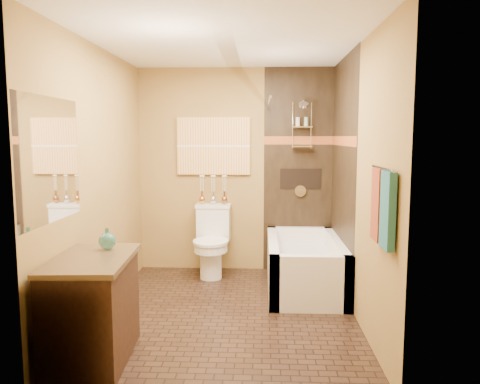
# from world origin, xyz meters

# --- Properties ---
(floor) EXTENTS (3.00, 3.00, 0.00)m
(floor) POSITION_xyz_m (0.00, 0.00, 0.00)
(floor) COLOR black
(floor) RESTS_ON ground
(wall_left) EXTENTS (0.02, 3.00, 2.50)m
(wall_left) POSITION_xyz_m (-1.20, 0.00, 1.25)
(wall_left) COLOR olive
(wall_left) RESTS_ON floor
(wall_right) EXTENTS (0.02, 3.00, 2.50)m
(wall_right) POSITION_xyz_m (1.20, 0.00, 1.25)
(wall_right) COLOR olive
(wall_right) RESTS_ON floor
(wall_back) EXTENTS (2.40, 0.02, 2.50)m
(wall_back) POSITION_xyz_m (0.00, 1.50, 1.25)
(wall_back) COLOR olive
(wall_back) RESTS_ON floor
(wall_front) EXTENTS (2.40, 0.02, 2.50)m
(wall_front) POSITION_xyz_m (0.00, -1.50, 1.25)
(wall_front) COLOR olive
(wall_front) RESTS_ON floor
(ceiling) EXTENTS (3.00, 3.00, 0.00)m
(ceiling) POSITION_xyz_m (0.00, 0.00, 2.50)
(ceiling) COLOR silver
(ceiling) RESTS_ON wall_back
(alcove_tile_back) EXTENTS (0.85, 0.01, 2.50)m
(alcove_tile_back) POSITION_xyz_m (0.78, 1.49, 1.25)
(alcove_tile_back) COLOR black
(alcove_tile_back) RESTS_ON wall_back
(alcove_tile_right) EXTENTS (0.01, 1.50, 2.50)m
(alcove_tile_right) POSITION_xyz_m (1.19, 0.75, 1.25)
(alcove_tile_right) COLOR black
(alcove_tile_right) RESTS_ON wall_right
(mosaic_band_back) EXTENTS (0.85, 0.01, 0.10)m
(mosaic_band_back) POSITION_xyz_m (0.78, 1.48, 1.62)
(mosaic_band_back) COLOR maroon
(mosaic_band_back) RESTS_ON alcove_tile_back
(mosaic_band_right) EXTENTS (0.01, 1.50, 0.10)m
(mosaic_band_right) POSITION_xyz_m (1.18, 0.75, 1.62)
(mosaic_band_right) COLOR maroon
(mosaic_band_right) RESTS_ON alcove_tile_right
(alcove_niche) EXTENTS (0.50, 0.01, 0.25)m
(alcove_niche) POSITION_xyz_m (0.80, 1.48, 1.15)
(alcove_niche) COLOR black
(alcove_niche) RESTS_ON alcove_tile_back
(shower_fixtures) EXTENTS (0.24, 0.33, 1.16)m
(shower_fixtures) POSITION_xyz_m (0.80, 1.38, 1.67)
(shower_fixtures) COLOR silver
(shower_fixtures) RESTS_ON floor
(curtain_rod) EXTENTS (0.03, 1.55, 0.03)m
(curtain_rod) POSITION_xyz_m (0.40, 0.75, 2.02)
(curtain_rod) COLOR silver
(curtain_rod) RESTS_ON wall_back
(towel_bar) EXTENTS (0.02, 0.55, 0.02)m
(towel_bar) POSITION_xyz_m (1.15, -1.05, 1.45)
(towel_bar) COLOR silver
(towel_bar) RESTS_ON wall_right
(towel_teal) EXTENTS (0.05, 0.22, 0.52)m
(towel_teal) POSITION_xyz_m (1.16, -1.18, 1.18)
(towel_teal) COLOR #1E5264
(towel_teal) RESTS_ON towel_bar
(towel_rust) EXTENTS (0.05, 0.22, 0.52)m
(towel_rust) POSITION_xyz_m (1.16, -0.92, 1.18)
(towel_rust) COLOR maroon
(towel_rust) RESTS_ON towel_bar
(sunset_painting) EXTENTS (0.90, 0.04, 0.70)m
(sunset_painting) POSITION_xyz_m (-0.27, 1.48, 1.55)
(sunset_painting) COLOR orange
(sunset_painting) RESTS_ON wall_back
(vanity_mirror) EXTENTS (0.01, 1.00, 0.90)m
(vanity_mirror) POSITION_xyz_m (-1.19, -1.00, 1.50)
(vanity_mirror) COLOR white
(vanity_mirror) RESTS_ON wall_left
(bathtub) EXTENTS (0.80, 1.50, 0.55)m
(bathtub) POSITION_xyz_m (0.80, 0.75, 0.22)
(bathtub) COLOR white
(bathtub) RESTS_ON floor
(toilet) EXTENTS (0.43, 0.64, 0.84)m
(toilet) POSITION_xyz_m (-0.27, 1.20, 0.42)
(toilet) COLOR white
(toilet) RESTS_ON floor
(vanity) EXTENTS (0.60, 0.93, 0.79)m
(vanity) POSITION_xyz_m (-0.92, -1.00, 0.40)
(vanity) COLOR black
(vanity) RESTS_ON floor
(teal_bottle) EXTENTS (0.17, 0.17, 0.21)m
(teal_bottle) POSITION_xyz_m (-0.87, -0.76, 0.88)
(teal_bottle) COLOR #256F69
(teal_bottle) RESTS_ON vanity
(bud_vases) EXTENTS (0.35, 0.07, 0.35)m
(bud_vases) POSITION_xyz_m (-0.27, 1.39, 1.03)
(bud_vases) COLOR #C0823C
(bud_vases) RESTS_ON toilet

